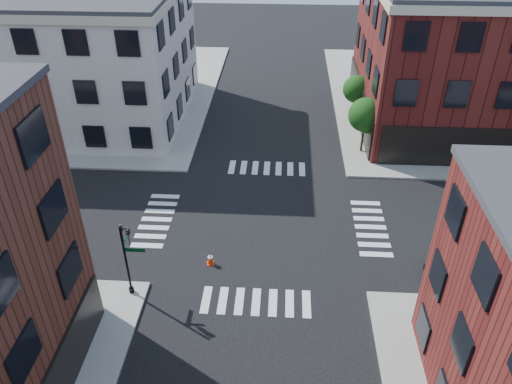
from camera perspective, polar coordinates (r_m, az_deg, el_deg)
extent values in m
plane|color=black|center=(32.63, 0.74, -3.58)|extent=(120.00, 120.00, 0.00)
cube|color=gray|center=(54.65, 24.82, 9.42)|extent=(30.00, 30.00, 0.15)
cube|color=gray|center=(55.51, -20.71, 10.72)|extent=(30.00, 30.00, 0.15)
cube|color=beige|center=(48.67, -21.90, 14.29)|extent=(22.00, 16.00, 11.00)
cylinder|color=black|center=(41.10, 12.00, 5.56)|extent=(0.18, 0.18, 1.47)
cylinder|color=black|center=(40.77, 12.12, 6.47)|extent=(0.12, 0.12, 1.47)
sphere|color=#143A0F|center=(40.05, 12.40, 8.60)|extent=(2.69, 2.69, 2.69)
sphere|color=#143A0F|center=(40.23, 12.68, 7.82)|extent=(1.85, 1.85, 1.85)
cylinder|color=black|center=(46.47, 11.13, 8.96)|extent=(0.18, 0.18, 1.33)
cylinder|color=black|center=(46.20, 11.22, 9.71)|extent=(0.12, 0.12, 1.33)
sphere|color=#143A0F|center=(45.62, 11.43, 11.45)|extent=(2.43, 2.43, 2.43)
sphere|color=#143A0F|center=(45.75, 11.69, 10.82)|extent=(1.67, 1.67, 1.67)
cylinder|color=black|center=(27.09, -14.61, -7.76)|extent=(0.12, 0.12, 4.60)
cylinder|color=black|center=(28.42, -14.03, -10.80)|extent=(0.28, 0.28, 0.30)
cube|color=#053819|center=(26.39, -13.72, -6.46)|extent=(1.10, 0.03, 0.22)
cube|color=#053819|center=(26.80, -14.62, -5.22)|extent=(0.03, 1.10, 0.22)
imported|color=black|center=(26.06, -14.30, -5.03)|extent=(0.22, 0.18, 1.10)
imported|color=black|center=(26.38, -15.10, -4.63)|extent=(0.18, 0.22, 1.10)
cube|color=silver|center=(29.51, 22.23, -6.91)|extent=(2.37, 2.81, 2.27)
cube|color=black|center=(28.90, 20.39, -6.37)|extent=(0.20, 2.16, 1.02)
cube|color=black|center=(31.41, 26.85, -8.38)|extent=(9.12, 1.48, 0.28)
cylinder|color=black|center=(29.44, 22.44, -10.18)|extent=(1.15, 0.44, 1.14)
cylinder|color=black|center=(31.09, 21.12, -7.17)|extent=(1.15, 0.44, 1.14)
cube|color=red|center=(29.70, -5.22, -8.12)|extent=(0.50, 0.50, 0.04)
cone|color=red|center=(29.46, -5.25, -7.60)|extent=(0.48, 0.48, 0.77)
cylinder|color=white|center=(29.39, -5.26, -7.44)|extent=(0.30, 0.30, 0.09)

